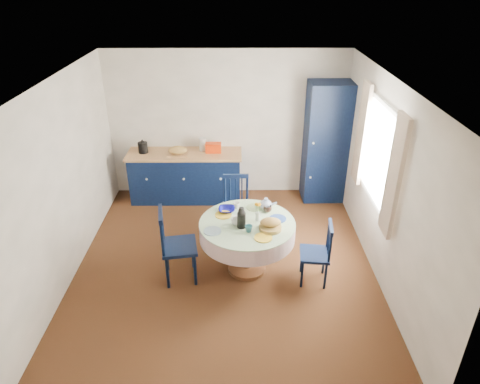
% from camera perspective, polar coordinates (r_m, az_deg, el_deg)
% --- Properties ---
extents(floor, '(4.50, 4.50, 0.00)m').
position_cam_1_polar(floor, '(5.93, -1.99, -9.92)').
color(floor, black).
rests_on(floor, ground).
extents(ceiling, '(4.50, 4.50, 0.00)m').
position_cam_1_polar(ceiling, '(4.82, -2.49, 14.24)').
color(ceiling, white).
rests_on(ceiling, wall_back).
extents(wall_back, '(4.00, 0.02, 2.50)m').
position_cam_1_polar(wall_back, '(7.33, -1.72, 8.94)').
color(wall_back, white).
rests_on(wall_back, floor).
extents(wall_left, '(0.02, 4.50, 2.50)m').
position_cam_1_polar(wall_left, '(5.68, -22.80, 0.76)').
color(wall_left, white).
rests_on(wall_left, floor).
extents(wall_right, '(0.02, 4.50, 2.50)m').
position_cam_1_polar(wall_right, '(5.56, 18.85, 0.90)').
color(wall_right, white).
rests_on(wall_right, floor).
extents(window, '(0.10, 1.74, 1.45)m').
position_cam_1_polar(window, '(5.69, 17.95, 4.74)').
color(window, white).
rests_on(window, wall_right).
extents(kitchen_counter, '(1.92, 0.60, 1.10)m').
position_cam_1_polar(kitchen_counter, '(7.42, -7.26, 2.24)').
color(kitchen_counter, black).
rests_on(kitchen_counter, floor).
extents(pantry_cabinet, '(0.73, 0.53, 2.04)m').
position_cam_1_polar(pantry_cabinet, '(7.33, 11.45, 6.44)').
color(pantry_cabinet, black).
rests_on(pantry_cabinet, floor).
extents(dining_table, '(1.23, 1.23, 1.02)m').
position_cam_1_polar(dining_table, '(5.52, 1.06, -5.15)').
color(dining_table, brown).
rests_on(dining_table, floor).
extents(chair_left, '(0.50, 0.52, 1.02)m').
position_cam_1_polar(chair_left, '(5.50, -8.58, -7.00)').
color(chair_left, black).
rests_on(chair_left, floor).
extents(chair_far, '(0.42, 0.40, 0.93)m').
position_cam_1_polar(chair_far, '(6.37, -0.53, -1.87)').
color(chair_far, black).
rests_on(chair_far, floor).
extents(chair_right, '(0.41, 0.42, 0.86)m').
position_cam_1_polar(chair_right, '(5.53, 10.31, -7.99)').
color(chair_right, black).
rests_on(chair_right, floor).
extents(mug_a, '(0.12, 0.12, 0.09)m').
position_cam_1_polar(mug_a, '(5.39, -0.54, -3.94)').
color(mug_a, silver).
rests_on(mug_a, dining_table).
extents(mug_b, '(0.10, 0.10, 0.09)m').
position_cam_1_polar(mug_b, '(5.26, 1.17, -4.91)').
color(mug_b, '#2D636E').
rests_on(mug_b, dining_table).
extents(mug_c, '(0.11, 0.11, 0.09)m').
position_cam_1_polar(mug_c, '(5.68, 3.70, -2.25)').
color(mug_c, black).
rests_on(mug_c, dining_table).
extents(mug_d, '(0.10, 0.10, 0.09)m').
position_cam_1_polar(mug_d, '(5.74, -0.46, -1.80)').
color(mug_d, silver).
rests_on(mug_d, dining_table).
extents(cobalt_bowl, '(0.22, 0.22, 0.05)m').
position_cam_1_polar(cobalt_bowl, '(5.68, -1.78, -2.37)').
color(cobalt_bowl, '#0A0B71').
rests_on(cobalt_bowl, dining_table).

